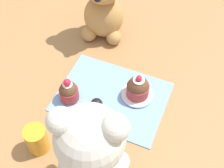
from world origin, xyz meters
TOP-DOWN VIEW (x-y plane):
  - ground_plane at (0.00, 0.00)m, footprint 4.00×4.00m
  - knitted_placemat at (0.00, 0.00)m, footprint 0.27×0.20m
  - teddy_bear_cream at (-0.05, 0.22)m, footprint 0.16×0.15m
  - teddy_bear_tan at (0.11, -0.21)m, footprint 0.13×0.13m
  - cupcake_near_cream_bear at (0.10, 0.05)m, footprint 0.05×0.05m
  - saucer_plate at (-0.06, -0.03)m, footprint 0.08×0.08m
  - cupcake_near_tan_bear at (-0.06, -0.03)m, footprint 0.06×0.06m
  - juice_glass at (0.10, 0.19)m, footprint 0.05×0.05m

SIDE VIEW (x-z plane):
  - ground_plane at x=0.00m, z-range 0.00..0.00m
  - knitted_placemat at x=0.00m, z-range 0.00..0.01m
  - saucer_plate at x=-0.06m, z-range 0.01..0.01m
  - cupcake_near_cream_bear at x=0.10m, z-range 0.00..0.07m
  - juice_glass at x=0.10m, z-range 0.00..0.07m
  - cupcake_near_tan_bear at x=-0.06m, z-range 0.00..0.07m
  - teddy_bear_tan at x=0.11m, z-range 0.00..0.23m
  - teddy_bear_cream at x=-0.05m, z-range -0.01..0.27m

